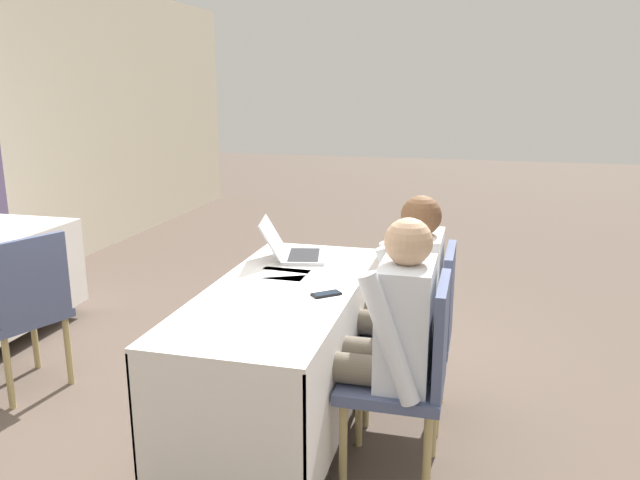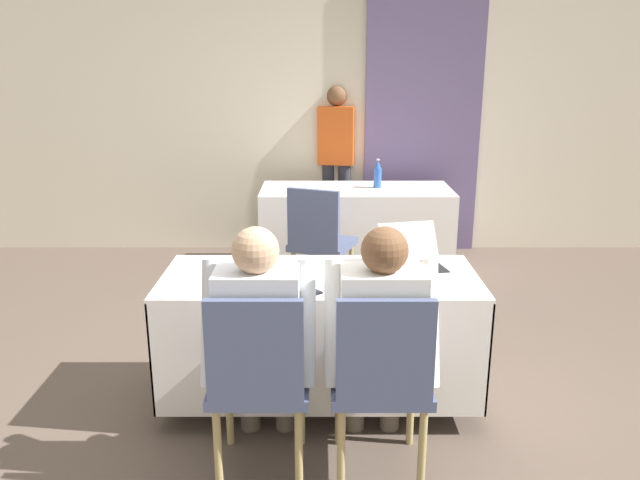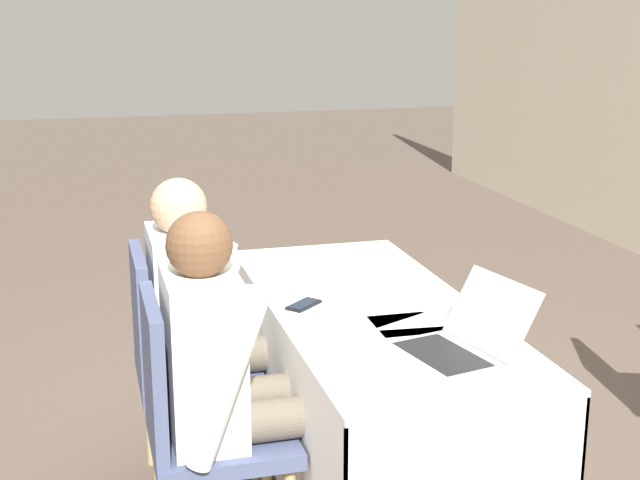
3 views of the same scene
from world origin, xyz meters
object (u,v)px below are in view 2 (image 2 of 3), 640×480
water_bottle (378,175)px  chair_near_left (259,376)px  laptop (416,262)px  cell_phone (309,290)px  person_red_shirt (336,157)px  chair_far_spare (319,238)px  chair_near_right (381,376)px  person_checkered_shirt (260,332)px  person_white_shirt (380,332)px

water_bottle → chair_near_left: water_bottle is taller
laptop → cell_phone: size_ratio=2.90×
chair_near_left → person_red_shirt: (0.43, 3.58, 0.40)m
chair_far_spare → person_red_shirt: person_red_shirt is taller
water_bottle → chair_near_right: water_bottle is taller
chair_near_right → cell_phone: bearing=-52.7°
chair_near_right → water_bottle: bearing=-94.6°
water_bottle → person_red_shirt: (-0.35, 0.62, 0.06)m
person_checkered_shirt → person_white_shirt: bearing=-180.0°
person_checkered_shirt → cell_phone: bearing=-123.7°
laptop → person_white_shirt: size_ratio=0.36×
person_white_shirt → water_bottle: bearing=-94.7°
chair_near_left → cell_phone: bearing=-116.7°
person_checkered_shirt → person_red_shirt: bearing=-97.0°
chair_near_left → person_white_shirt: 0.57m
person_white_shirt → person_red_shirt: size_ratio=0.74×
water_bottle → person_checkered_shirt: bearing=-105.1°
chair_near_left → chair_near_right: (0.54, 0.00, 0.00)m
chair_near_left → chair_far_spare: size_ratio=1.00×
water_bottle → chair_near_right: (-0.24, -2.96, -0.35)m
chair_near_right → chair_far_spare: 2.17m
water_bottle → chair_near_left: size_ratio=0.28×
cell_phone → person_checkered_shirt: bearing=-164.9°
chair_near_right → person_checkered_shirt: (-0.54, 0.10, 0.16)m
chair_near_left → person_red_shirt: size_ratio=0.58×
water_bottle → chair_near_left: bearing=-104.6°
water_bottle → chair_far_spare: bearing=-122.4°
laptop → person_checkered_shirt: 1.02m
cell_phone → chair_near_right: size_ratio=0.16×
laptop → person_checkered_shirt: person_checkered_shirt is taller
chair_near_left → person_checkered_shirt: bearing=-90.0°
laptop → chair_near_left: laptop is taller
person_checkered_shirt → laptop: bearing=-140.6°
water_bottle → chair_far_spare: size_ratio=0.28×
chair_far_spare → person_white_shirt: bearing=118.9°
chair_far_spare → water_bottle: bearing=-101.1°
chair_near_right → laptop: bearing=-108.4°
water_bottle → person_white_shirt: bearing=-94.7°
laptop → chair_far_spare: laptop is taller
chair_far_spare → person_white_shirt: (0.27, -2.05, 0.16)m
chair_near_left → person_white_shirt: size_ratio=0.78×
water_bottle → chair_near_right: size_ratio=0.28×
cell_phone → person_white_shirt: (0.32, -0.32, -0.08)m
chair_far_spare → person_checkered_shirt: person_checkered_shirt is taller
water_bottle → person_red_shirt: bearing=119.4°
chair_far_spare → person_checkered_shirt: 2.08m
cell_phone → person_checkered_shirt: person_checkered_shirt is taller
cell_phone → chair_near_right: bearing=-93.9°
water_bottle → person_red_shirt: 0.71m
laptop → water_bottle: bearing=77.8°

